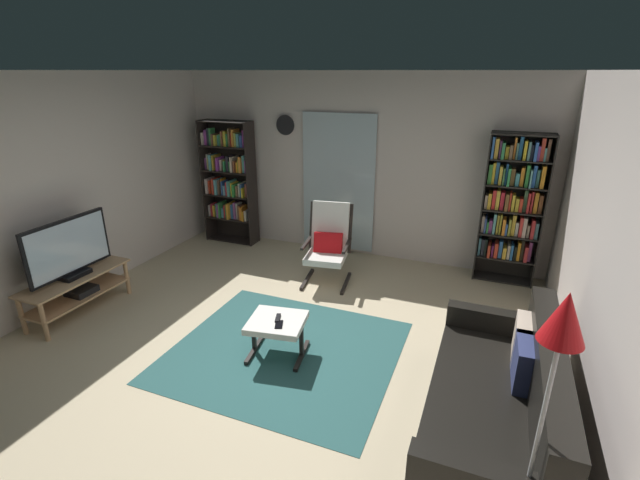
% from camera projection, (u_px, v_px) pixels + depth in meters
% --- Properties ---
extents(ground_plane, '(7.02, 7.02, 0.00)m').
position_uv_depth(ground_plane, '(262.00, 355.00, 4.34)').
color(ground_plane, beige).
extents(wall_back, '(5.60, 0.06, 2.60)m').
position_uv_depth(wall_back, '(356.00, 167.00, 6.39)').
color(wall_back, beige).
rests_on(wall_back, ground).
extents(wall_left, '(0.06, 6.00, 2.60)m').
position_uv_depth(wall_left, '(37.00, 198.00, 4.82)').
color(wall_left, beige).
rests_on(wall_left, ground).
extents(wall_right, '(0.06, 6.00, 2.60)m').
position_uv_depth(wall_right, '(614.00, 281.00, 2.93)').
color(wall_right, beige).
rests_on(wall_right, ground).
extents(glass_door_panel, '(1.10, 0.01, 2.00)m').
position_uv_depth(glass_door_panel, '(338.00, 183.00, 6.51)').
color(glass_door_panel, silver).
extents(area_rug, '(2.15, 1.95, 0.01)m').
position_uv_depth(area_rug, '(285.00, 351.00, 4.40)').
color(area_rug, '#2C5A59').
rests_on(area_rug, ground).
extents(tv_stand, '(0.42, 1.22, 0.45)m').
position_uv_depth(tv_stand, '(78.00, 288.00, 5.02)').
color(tv_stand, tan).
rests_on(tv_stand, ground).
extents(television, '(0.20, 1.02, 0.66)m').
position_uv_depth(television, '(69.00, 250.00, 4.84)').
color(television, black).
rests_on(television, tv_stand).
extents(bookshelf_near_tv, '(0.83, 0.30, 1.90)m').
position_uv_depth(bookshelf_near_tv, '(230.00, 180.00, 6.95)').
color(bookshelf_near_tv, black).
rests_on(bookshelf_near_tv, ground).
extents(bookshelf_near_sofa, '(0.73, 0.30, 1.91)m').
position_uv_depth(bookshelf_near_sofa, '(513.00, 204.00, 5.56)').
color(bookshelf_near_sofa, black).
rests_on(bookshelf_near_sofa, ground).
extents(leather_sofa, '(0.85, 1.93, 0.86)m').
position_uv_depth(leather_sofa, '(499.00, 404.00, 3.26)').
color(leather_sofa, black).
rests_on(leather_sofa, ground).
extents(lounge_armchair, '(0.65, 0.73, 1.02)m').
position_uv_depth(lounge_armchair, '(328.00, 242.00, 5.73)').
color(lounge_armchair, black).
rests_on(lounge_armchair, ground).
extents(ottoman, '(0.59, 0.56, 0.39)m').
position_uv_depth(ottoman, '(277.00, 326.00, 4.24)').
color(ottoman, white).
rests_on(ottoman, ground).
extents(tv_remote, '(0.08, 0.15, 0.02)m').
position_uv_depth(tv_remote, '(278.00, 318.00, 4.23)').
color(tv_remote, black).
rests_on(tv_remote, ottoman).
extents(cell_phone, '(0.11, 0.16, 0.01)m').
position_uv_depth(cell_phone, '(279.00, 325.00, 4.13)').
color(cell_phone, black).
rests_on(cell_phone, ottoman).
extents(floor_lamp_by_sofa, '(0.22, 0.22, 1.68)m').
position_uv_depth(floor_lamp_by_sofa, '(558.00, 350.00, 2.06)').
color(floor_lamp_by_sofa, '#A5A5AD').
rests_on(floor_lamp_by_sofa, ground).
extents(wall_clock, '(0.29, 0.03, 0.29)m').
position_uv_depth(wall_clock, '(285.00, 125.00, 6.50)').
color(wall_clock, silver).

